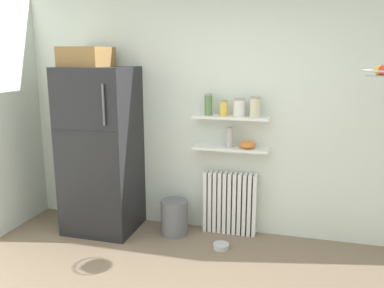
% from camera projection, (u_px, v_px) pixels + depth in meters
% --- Properties ---
extents(back_wall, '(7.04, 0.10, 2.60)m').
position_uv_depth(back_wall, '(219.00, 114.00, 4.32)').
color(back_wall, silver).
rests_on(back_wall, ground_plane).
extents(refrigerator, '(0.75, 0.69, 2.00)m').
position_uv_depth(refrigerator, '(100.00, 147.00, 4.35)').
color(refrigerator, black).
rests_on(refrigerator, ground_plane).
extents(radiator, '(0.58, 0.12, 0.68)m').
position_uv_depth(radiator, '(230.00, 203.00, 4.36)').
color(radiator, white).
rests_on(radiator, ground_plane).
extents(wall_shelf_lower, '(0.79, 0.22, 0.02)m').
position_uv_depth(wall_shelf_lower, '(231.00, 148.00, 4.20)').
color(wall_shelf_lower, white).
extents(wall_shelf_upper, '(0.79, 0.22, 0.02)m').
position_uv_depth(wall_shelf_upper, '(231.00, 117.00, 4.13)').
color(wall_shelf_upper, white).
extents(storage_jar_0, '(0.08, 0.08, 0.23)m').
position_uv_depth(storage_jar_0, '(208.00, 104.00, 4.16)').
color(storage_jar_0, '#5B7F4C').
rests_on(storage_jar_0, wall_shelf_upper).
extents(storage_jar_1, '(0.08, 0.08, 0.17)m').
position_uv_depth(storage_jar_1, '(224.00, 108.00, 4.13)').
color(storage_jar_1, yellow).
rests_on(storage_jar_1, wall_shelf_upper).
extents(storage_jar_2, '(0.12, 0.12, 0.19)m').
position_uv_depth(storage_jar_2, '(239.00, 107.00, 4.09)').
color(storage_jar_2, silver).
rests_on(storage_jar_2, wall_shelf_upper).
extents(storage_jar_3, '(0.11, 0.11, 0.21)m').
position_uv_depth(storage_jar_3, '(255.00, 107.00, 4.04)').
color(storage_jar_3, beige).
rests_on(storage_jar_3, wall_shelf_upper).
extents(vase, '(0.08, 0.08, 0.21)m').
position_uv_depth(vase, '(229.00, 138.00, 4.18)').
color(vase, '#B2ADA8').
rests_on(vase, wall_shelf_lower).
extents(shelf_bowl, '(0.17, 0.17, 0.08)m').
position_uv_depth(shelf_bowl, '(248.00, 145.00, 4.14)').
color(shelf_bowl, orange).
rests_on(shelf_bowl, wall_shelf_lower).
extents(trash_bin, '(0.29, 0.29, 0.38)m').
position_uv_depth(trash_bin, '(174.00, 217.00, 4.36)').
color(trash_bin, slate).
rests_on(trash_bin, ground_plane).
extents(pet_food_bowl, '(0.16, 0.16, 0.05)m').
position_uv_depth(pet_food_bowl, '(221.00, 246.00, 4.06)').
color(pet_food_bowl, '#B7B7BC').
rests_on(pet_food_bowl, ground_plane).
extents(hanging_fruit_basket, '(0.33, 0.33, 0.10)m').
position_uv_depth(hanging_fruit_basket, '(384.00, 71.00, 3.22)').
color(hanging_fruit_basket, '#B2B2B7').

